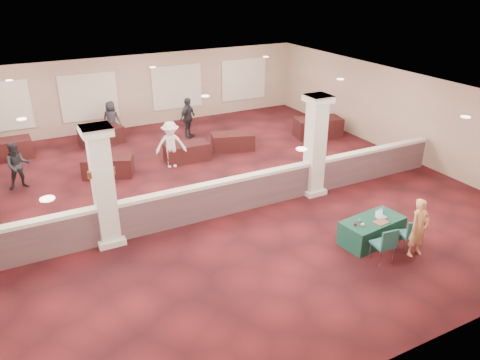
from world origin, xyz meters
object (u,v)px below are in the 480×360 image
conf_chair_side (386,243)px  far_table_back_right (233,142)px  far_table_front_center (187,152)px  near_table (372,230)px  attendee_b (171,145)px  far_table_back_center (102,136)px  attendee_d (111,119)px  far_table_back_left (6,150)px  attendee_c (188,118)px  conf_chair_main (412,233)px  far_table_front_left (108,166)px  attendee_a (18,166)px  woman (419,228)px  far_table_front_right (318,127)px

conf_chair_side → far_table_back_right: size_ratio=0.58×
far_table_front_center → far_table_back_right: 2.06m
near_table → attendee_b: bearing=105.2°
far_table_back_center → attendee_b: (1.74, -3.57, 0.51)m
far_table_back_right → attendee_d: (-3.86, 3.80, 0.44)m
far_table_back_center → attendee_d: bearing=50.7°
far_table_front_center → far_table_back_left: bearing=151.5°
conf_chair_side → far_table_back_right: bearing=94.1°
far_table_front_center → attendee_c: (1.05, 2.45, 0.53)m
far_table_front_center → attendee_d: 4.42m
far_table_back_left → attendee_c: size_ratio=1.07×
near_table → conf_chair_main: size_ratio=1.90×
far_table_front_left → far_table_back_right: far_table_front_left is taller
conf_chair_main → far_table_front_center: bearing=127.1°
far_table_front_center → far_table_back_right: size_ratio=0.98×
near_table → attendee_a: (-7.93, 7.90, 0.46)m
near_table → attendee_c: bearing=90.0°
far_table_front_left → conf_chair_main: bearing=-55.8°
attendee_a → attendee_d: bearing=43.7°
far_table_back_right → far_table_back_left: bearing=159.2°
near_table → far_table_front_center: 7.96m
woman → far_table_front_center: 9.09m
far_table_front_center → attendee_d: attendee_d is taller
far_table_back_right → attendee_b: 2.86m
attendee_b → attendee_c: 3.31m
far_table_front_left → conf_chair_side: bearing=-60.8°
far_table_front_center → attendee_a: attendee_a is taller
conf_chair_side → far_table_front_center: 8.74m
woman → far_table_front_center: size_ratio=0.95×
far_table_front_right → far_table_back_left: far_table_front_right is taller
conf_chair_main → conf_chair_side: conf_chair_side is taller
far_table_front_center → far_table_back_left: size_ratio=0.88×
woman → far_table_back_right: bearing=95.4°
far_table_front_left → attendee_a: (-2.79, 0.31, 0.45)m
attendee_a → attendee_c: attendee_c is taller
far_table_front_center → far_table_back_left: (-6.01, 3.26, 0.04)m
attendee_c → attendee_d: (-2.86, 1.55, -0.08)m
far_table_back_center → attendee_c: (3.50, -0.77, 0.51)m
conf_chair_main → far_table_front_left: 10.16m
far_table_front_center → attendee_b: attendee_b is taller
conf_chair_side → attendee_a: bearing=136.3°
far_table_back_left → attendee_c: (7.06, -0.81, 0.49)m
conf_chair_side → woman: 0.99m
far_table_back_right → attendee_a: attendee_a is taller
attendee_a → attendee_d: 5.44m
far_table_back_center → near_table: bearing=-66.9°
far_table_front_center → woman: bearing=-72.4°
far_table_front_left → far_table_front_center: (2.95, 0.07, -0.01)m
far_table_back_center → attendee_d: attendee_d is taller
attendee_d → woman: bearing=144.3°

